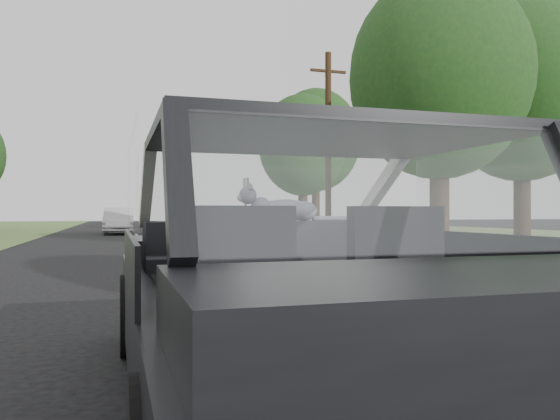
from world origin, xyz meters
TOP-DOWN VIEW (x-y plane):
  - ground at (0.00, 0.00)m, footprint 140.00×140.00m
  - subject_car at (0.00, 0.00)m, footprint 1.80×4.00m
  - dashboard at (0.00, 0.62)m, footprint 1.58×0.45m
  - driver_seat at (-0.40, -0.29)m, footprint 0.50×0.72m
  - passenger_seat at (0.40, -0.29)m, footprint 0.50×0.72m
  - steering_wheel at (-0.40, 0.33)m, footprint 0.36×0.36m
  - cat at (0.13, 0.62)m, footprint 0.58×0.20m
  - guardrail at (4.30, 10.00)m, footprint 0.05×90.00m
  - other_car at (-0.79, 25.28)m, footprint 1.69×4.04m
  - highway_sign at (5.18, 23.27)m, footprint 0.11×1.10m
  - utility_pole at (6.92, 16.73)m, footprint 0.31×0.31m
  - tree_0 at (7.16, 9.56)m, footprint 5.68×5.68m
  - tree_1 at (11.32, 11.35)m, footprint 5.39×5.39m
  - tree_2 at (8.74, 24.92)m, footprint 5.28×5.28m
  - tree_3 at (12.34, 32.50)m, footprint 8.01×8.01m

SIDE VIEW (x-z plane):
  - ground at x=0.00m, z-range 0.00..0.00m
  - guardrail at x=4.30m, z-range 0.42..0.74m
  - other_car at x=-0.79m, z-range 0.00..1.32m
  - subject_car at x=0.00m, z-range 0.00..1.45m
  - dashboard at x=0.00m, z-range 0.70..1.00m
  - driver_seat at x=-0.40m, z-range 0.67..1.09m
  - passenger_seat at x=0.40m, z-range 0.67..1.09m
  - steering_wheel at x=-0.40m, z-range 0.90..0.94m
  - cat at x=0.13m, z-range 0.96..1.21m
  - highway_sign at x=5.18m, z-range 0.00..2.76m
  - tree_0 at x=7.16m, z-range 0.00..7.13m
  - tree_2 at x=8.74m, z-range 0.00..7.26m
  - utility_pole at x=6.92m, z-range 0.00..7.26m
  - tree_1 at x=11.32m, z-range 0.00..7.56m
  - tree_3 at x=12.34m, z-range 0.00..9.38m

